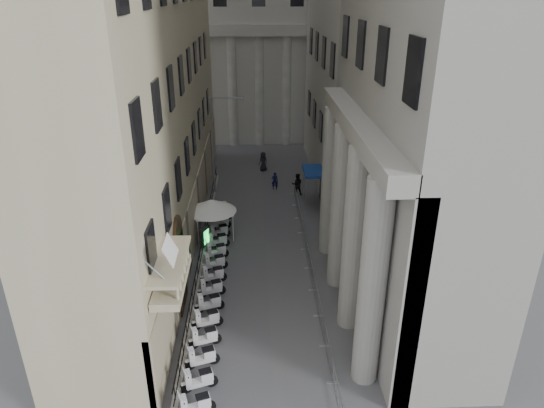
# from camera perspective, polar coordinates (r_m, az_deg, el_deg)

# --- Properties ---
(far_building) EXTENTS (22.00, 10.00, 30.00)m
(far_building) POSITION_cam_1_polar(r_m,az_deg,el_deg) (59.34, -1.66, 22.46)
(far_building) COLOR beige
(far_building) RESTS_ON ground
(iron_fence) EXTENTS (0.30, 28.00, 1.40)m
(iron_fence) POSITION_cam_1_polar(r_m,az_deg,el_deg) (33.93, -8.02, -5.66)
(iron_fence) COLOR black
(iron_fence) RESTS_ON ground
(blue_awning) EXTENTS (1.60, 3.00, 3.00)m
(blue_awning) POSITION_cam_1_polar(r_m,az_deg,el_deg) (41.18, 4.76, 0.08)
(blue_awning) COLOR navy
(blue_awning) RESTS_ON ground
(flag) EXTENTS (1.00, 1.40, 8.20)m
(flag) POSITION_cam_1_polar(r_m,az_deg,el_deg) (23.59, -10.25, -21.52)
(flag) COLOR #9E0C11
(flag) RESTS_ON ground
(scooter_1) EXTENTS (1.50, 0.97, 1.50)m
(scooter_1) POSITION_cam_1_polar(r_m,az_deg,el_deg) (23.84, -8.47, -20.74)
(scooter_1) COLOR silver
(scooter_1) RESTS_ON ground
(scooter_2) EXTENTS (1.50, 0.97, 1.50)m
(scooter_2) POSITION_cam_1_polar(r_m,az_deg,el_deg) (24.89, -8.13, -18.38)
(scooter_2) COLOR silver
(scooter_2) RESTS_ON ground
(scooter_3) EXTENTS (1.50, 0.97, 1.50)m
(scooter_3) POSITION_cam_1_polar(r_m,az_deg,el_deg) (25.98, -7.83, -16.20)
(scooter_3) COLOR silver
(scooter_3) RESTS_ON ground
(scooter_4) EXTENTS (1.50, 0.97, 1.50)m
(scooter_4) POSITION_cam_1_polar(r_m,az_deg,el_deg) (27.11, -7.56, -14.21)
(scooter_4) COLOR silver
(scooter_4) RESTS_ON ground
(scooter_5) EXTENTS (1.50, 0.97, 1.50)m
(scooter_5) POSITION_cam_1_polar(r_m,az_deg,el_deg) (28.26, -7.31, -12.37)
(scooter_5) COLOR silver
(scooter_5) RESTS_ON ground
(scooter_6) EXTENTS (1.50, 0.97, 1.50)m
(scooter_6) POSITION_cam_1_polar(r_m,az_deg,el_deg) (29.45, -7.09, -10.69)
(scooter_6) COLOR silver
(scooter_6) RESTS_ON ground
(scooter_7) EXTENTS (1.50, 0.97, 1.50)m
(scooter_7) POSITION_cam_1_polar(r_m,az_deg,el_deg) (30.65, -6.88, -9.13)
(scooter_7) COLOR silver
(scooter_7) RESTS_ON ground
(scooter_8) EXTENTS (1.50, 0.97, 1.50)m
(scooter_8) POSITION_cam_1_polar(r_m,az_deg,el_deg) (31.88, -6.69, -7.69)
(scooter_8) COLOR silver
(scooter_8) RESTS_ON ground
(scooter_9) EXTENTS (1.50, 0.97, 1.50)m
(scooter_9) POSITION_cam_1_polar(r_m,az_deg,el_deg) (33.13, -6.52, -6.36)
(scooter_9) COLOR silver
(scooter_9) RESTS_ON ground
(scooter_10) EXTENTS (1.50, 0.97, 1.50)m
(scooter_10) POSITION_cam_1_polar(r_m,az_deg,el_deg) (34.39, -6.36, -5.13)
(scooter_10) COLOR silver
(scooter_10) RESTS_ON ground
(scooter_11) EXTENTS (1.50, 0.97, 1.50)m
(scooter_11) POSITION_cam_1_polar(r_m,az_deg,el_deg) (35.67, -6.22, -3.98)
(scooter_11) COLOR silver
(scooter_11) RESTS_ON ground
(scooter_12) EXTENTS (1.50, 0.97, 1.50)m
(scooter_12) POSITION_cam_1_polar(r_m,az_deg,el_deg) (36.97, -6.08, -2.91)
(scooter_12) COLOR silver
(scooter_12) RESTS_ON ground
(scooter_13) EXTENTS (1.50, 0.97, 1.50)m
(scooter_13) POSITION_cam_1_polar(r_m,az_deg,el_deg) (38.27, -5.95, -1.92)
(scooter_13) COLOR silver
(scooter_13) RESTS_ON ground
(barrier_0) EXTENTS (0.60, 2.40, 1.10)m
(barrier_0) POSITION_cam_1_polar(r_m,az_deg,el_deg) (23.18, 7.66, -22.32)
(barrier_0) COLOR #9D9FA4
(barrier_0) RESTS_ON ground
(barrier_1) EXTENTS (0.60, 2.40, 1.10)m
(barrier_1) POSITION_cam_1_polar(r_m,az_deg,el_deg) (24.94, 6.70, -18.18)
(barrier_1) COLOR #9D9FA4
(barrier_1) RESTS_ON ground
(barrier_2) EXTENTS (0.60, 2.40, 1.10)m
(barrier_2) POSITION_cam_1_polar(r_m,az_deg,el_deg) (26.81, 5.90, -14.60)
(barrier_2) COLOR #9D9FA4
(barrier_2) RESTS_ON ground
(barrier_3) EXTENTS (0.60, 2.40, 1.10)m
(barrier_3) POSITION_cam_1_polar(r_m,az_deg,el_deg) (28.79, 5.22, -11.50)
(barrier_3) COLOR #9D9FA4
(barrier_3) RESTS_ON ground
(barrier_4) EXTENTS (0.60, 2.40, 1.10)m
(barrier_4) POSITION_cam_1_polar(r_m,az_deg,el_deg) (30.83, 4.65, -8.80)
(barrier_4) COLOR #9D9FA4
(barrier_4) RESTS_ON ground
(barrier_5) EXTENTS (0.60, 2.40, 1.10)m
(barrier_5) POSITION_cam_1_polar(r_m,az_deg,el_deg) (32.94, 4.16, -6.44)
(barrier_5) COLOR #9D9FA4
(barrier_5) RESTS_ON ground
(barrier_6) EXTENTS (0.60, 2.40, 1.10)m
(barrier_6) POSITION_cam_1_polar(r_m,az_deg,el_deg) (35.11, 3.73, -4.37)
(barrier_6) COLOR #9D9FA4
(barrier_6) RESTS_ON ground
(barrier_7) EXTENTS (0.60, 2.40, 1.10)m
(barrier_7) POSITION_cam_1_polar(r_m,az_deg,el_deg) (37.31, 3.35, -2.54)
(barrier_7) COLOR #9D9FA4
(barrier_7) RESTS_ON ground
(barrier_8) EXTENTS (0.60, 2.40, 1.10)m
(barrier_8) POSITION_cam_1_polar(r_m,az_deg,el_deg) (39.55, 3.02, -0.92)
(barrier_8) COLOR #9D9FA4
(barrier_8) RESTS_ON ground
(barrier_9) EXTENTS (0.60, 2.40, 1.10)m
(barrier_9) POSITION_cam_1_polar(r_m,az_deg,el_deg) (41.82, 2.72, 0.53)
(barrier_9) COLOR #9D9FA4
(barrier_9) RESTS_ON ground
(security_tent) EXTENTS (3.58, 3.58, 2.91)m
(security_tent) POSITION_cam_1_polar(r_m,az_deg,el_deg) (34.67, -6.56, -0.39)
(security_tent) COLOR silver
(security_tent) RESTS_ON ground
(street_lamp) EXTENTS (2.82, 0.47, 8.67)m
(street_lamp) POSITION_cam_1_polar(r_m,az_deg,el_deg) (41.05, -6.56, 7.67)
(street_lamp) COLOR gray
(street_lamp) RESTS_ON ground
(info_kiosk) EXTENTS (0.57, 0.87, 1.78)m
(info_kiosk) POSITION_cam_1_polar(r_m,az_deg,el_deg) (33.73, -7.89, -4.09)
(info_kiosk) COLOR black
(info_kiosk) RESTS_ON ground
(pedestrian_a) EXTENTS (0.61, 0.42, 1.62)m
(pedestrian_a) POSITION_cam_1_polar(r_m,az_deg,el_deg) (43.64, 0.33, 2.74)
(pedestrian_a) COLOR #0C0E33
(pedestrian_a) RESTS_ON ground
(pedestrian_b) EXTENTS (0.96, 0.76, 1.97)m
(pedestrian_b) POSITION_cam_1_polar(r_m,az_deg,el_deg) (42.46, 2.96, 2.34)
(pedestrian_b) COLOR black
(pedestrian_b) RESTS_ON ground
(pedestrian_c) EXTENTS (1.12, 1.02, 1.92)m
(pedestrian_c) POSITION_cam_1_polar(r_m,az_deg,el_deg) (48.19, -1.05, 5.03)
(pedestrian_c) COLOR black
(pedestrian_c) RESTS_ON ground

